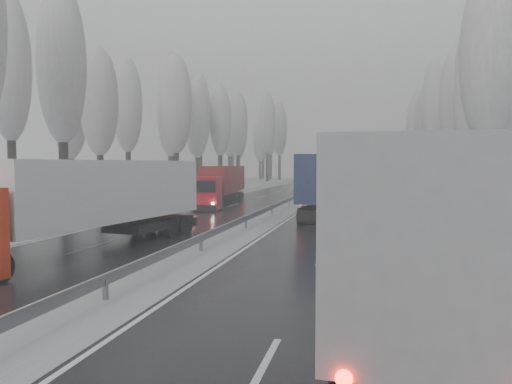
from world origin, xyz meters
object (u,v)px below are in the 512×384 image
at_px(box_truck_distant, 358,177).
at_px(truck_grey_tarp, 412,218).
at_px(truck_red_red, 222,182).
at_px(truck_red_white, 91,199).
at_px(truck_cream_box, 365,178).
at_px(truck_blue_box, 332,181).

bearing_deg(box_truck_distant, truck_grey_tarp, -93.58).
bearing_deg(truck_red_red, truck_red_white, -91.77).
bearing_deg(truck_cream_box, truck_red_white, -110.51).
bearing_deg(truck_blue_box, truck_cream_box, 82.98).
distance_m(truck_cream_box, truck_red_red, 14.61).
height_order(truck_grey_tarp, truck_red_white, truck_grey_tarp).
bearing_deg(truck_grey_tarp, truck_blue_box, 101.59).
distance_m(truck_grey_tarp, box_truck_distant, 85.05).
relative_size(truck_blue_box, truck_red_white, 1.11).
xyz_separation_m(truck_cream_box, truck_red_red, (-13.02, -6.62, -0.32)).
xyz_separation_m(truck_blue_box, truck_cream_box, (2.22, 13.95, -0.13)).
xyz_separation_m(box_truck_distant, truck_red_red, (-11.32, -53.47, 0.81)).
bearing_deg(truck_red_white, truck_cream_box, 78.62).
relative_size(truck_blue_box, box_truck_distant, 2.43).
distance_m(truck_grey_tarp, truck_cream_box, 38.16).
xyz_separation_m(truck_blue_box, truck_red_white, (-8.96, -18.18, -0.25)).
relative_size(truck_red_white, truck_red_red, 1.09).
relative_size(truck_cream_box, truck_red_white, 1.05).
bearing_deg(truck_red_red, truck_grey_tarp, -70.96).
relative_size(truck_cream_box, truck_red_red, 1.15).
bearing_deg(truck_grey_tarp, box_truck_distant, 94.78).
height_order(truck_blue_box, box_truck_distant, truck_blue_box).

